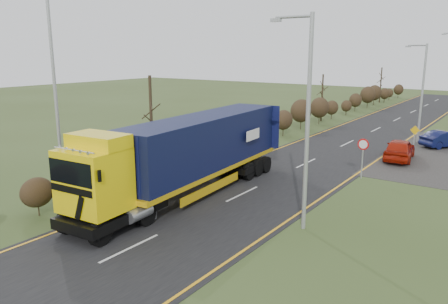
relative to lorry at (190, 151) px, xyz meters
name	(u,v)px	position (x,y,z in m)	size (l,w,h in m)	color
ground	(195,217)	(2.17, -2.33, -2.37)	(160.00, 160.00, 0.00)	#36461E
road	(293,170)	(2.17, 7.67, -2.36)	(8.00, 120.00, 0.02)	black
layby	(433,154)	(8.67, 17.67, -2.36)	(6.00, 18.00, 0.02)	#2C2A27
lane_markings	(291,170)	(2.17, 7.37, -2.34)	(7.52, 116.00, 0.01)	#F2A616
hedgerow	(199,140)	(-3.83, 5.57, -0.75)	(2.24, 102.04, 6.05)	black
lorry	(190,151)	(0.00, 0.00, 0.00)	(3.43, 15.14, 4.18)	black
car_red_hatchback	(399,149)	(7.05, 14.32, -1.62)	(1.78, 4.43, 1.51)	#A41908
car_blue_sedan	(445,139)	(8.93, 20.72, -1.72)	(1.38, 3.97, 1.31)	#090E36
streetlight_near	(305,115)	(6.66, -0.66, 2.52)	(1.89, 0.18, 8.89)	#A4A6A9
streetlight_mid	(421,89)	(6.68, 21.65, 2.03)	(1.72, 0.18, 8.03)	#A4A6A9
left_pole	(56,101)	(-4.78, -4.32, 2.71)	(0.16, 0.16, 10.16)	#A4A6A9
speed_sign	(363,151)	(6.37, 8.25, -0.66)	(0.67, 0.10, 2.43)	#A4A6A9
warning_board	(415,135)	(7.09, 18.65, -1.26)	(0.70, 0.11, 1.84)	#A4A6A9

